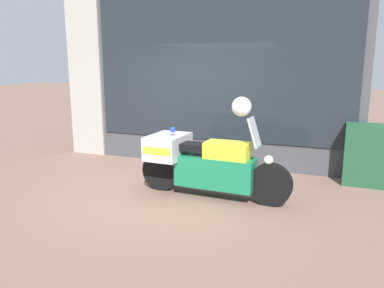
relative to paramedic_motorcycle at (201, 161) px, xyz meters
The scene contains 6 objects.
ground_plane 0.89m from the paramedic_motorcycle, behind, with size 60.00×60.00×0.00m, color #7A5B4C.
shop_building 2.71m from the paramedic_motorcycle, 118.78° to the left, with size 6.34×0.55×4.05m.
window_display 2.05m from the paramedic_motorcycle, 99.79° to the left, with size 5.04×0.30×2.04m.
paramedic_motorcycle is the anchor object (origin of this frame).
utility_cabinet 2.99m from the paramedic_motorcycle, 30.61° to the left, with size 0.90×0.43×1.07m, color #1E4C2D.
white_helmet 1.10m from the paramedic_motorcycle, ahead, with size 0.29×0.29×0.29m, color white.
Camera 1 is at (2.62, -5.39, 2.06)m, focal length 35.00 mm.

